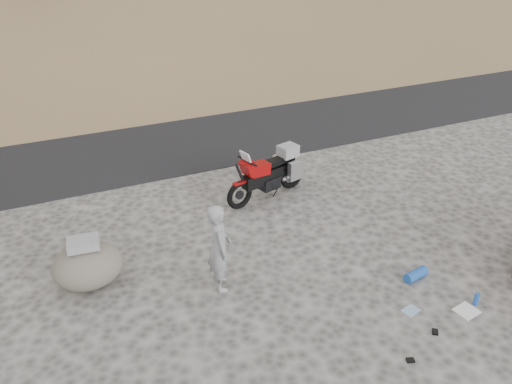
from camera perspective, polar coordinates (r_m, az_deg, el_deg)
ground at (r=9.89m, az=7.92°, el=-10.28°), size 140.00×140.00×0.00m
road at (r=17.13m, az=-7.85°, el=7.45°), size 120.00×7.00×0.05m
motorcycle at (r=12.37m, az=1.68°, el=2.12°), size 2.41×1.09×1.47m
man at (r=9.76m, az=-4.03°, el=-10.62°), size 0.53×0.71×1.79m
boulder at (r=10.03m, az=-18.70°, el=-7.86°), size 1.60×1.47×1.04m
gear_white_cloth at (r=9.95m, az=22.94°, el=-12.40°), size 0.44×0.41×0.01m
gear_blue_mat at (r=10.32m, az=17.81°, el=-8.98°), size 0.53×0.29×0.20m
gear_bottle at (r=10.09m, az=23.88°, el=-11.14°), size 0.12×0.12×0.24m
gear_glove_a at (r=8.73m, az=17.23°, el=-17.89°), size 0.15×0.13×0.04m
gear_glove_b at (r=9.32m, az=19.79°, el=-14.81°), size 0.15×0.16×0.04m
gear_blue_cloth at (r=9.62m, az=17.26°, el=-12.81°), size 0.35×0.29×0.01m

